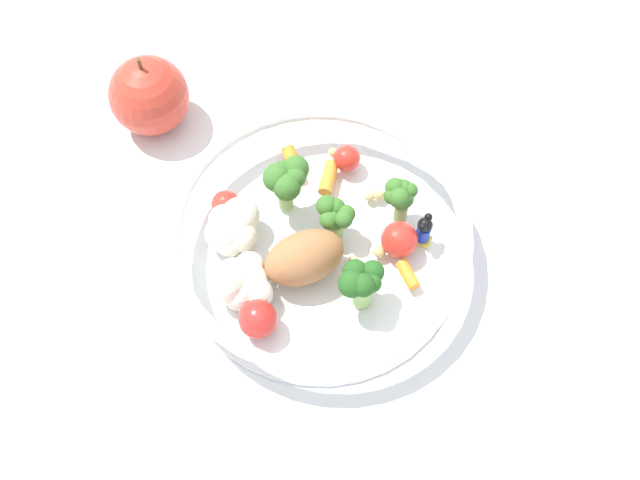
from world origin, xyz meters
TOP-DOWN VIEW (x-y plane):
  - ground_plane at (0.00, 0.00)m, footprint 2.40×2.40m
  - food_container at (-0.01, 0.01)m, footprint 0.26×0.26m
  - loose_apple at (0.10, -0.17)m, footprint 0.08×0.08m

SIDE VIEW (x-z plane):
  - ground_plane at x=0.00m, z-range 0.00..0.00m
  - food_container at x=-0.01m, z-range -0.01..0.06m
  - loose_apple at x=0.10m, z-range -0.01..0.08m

